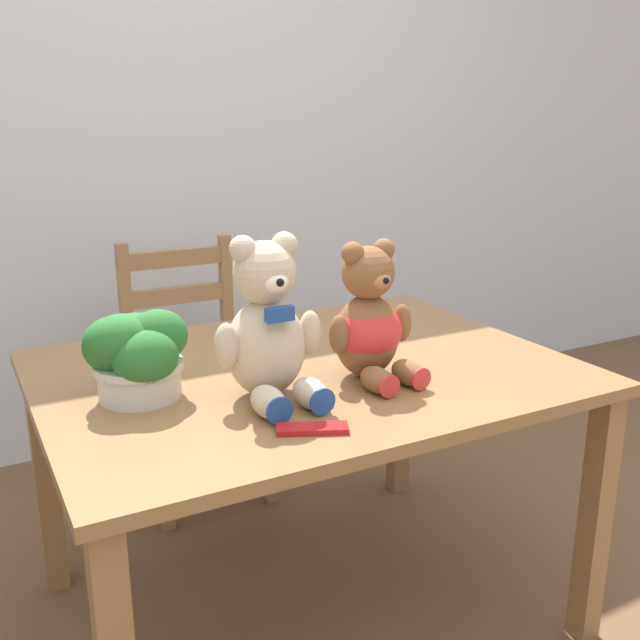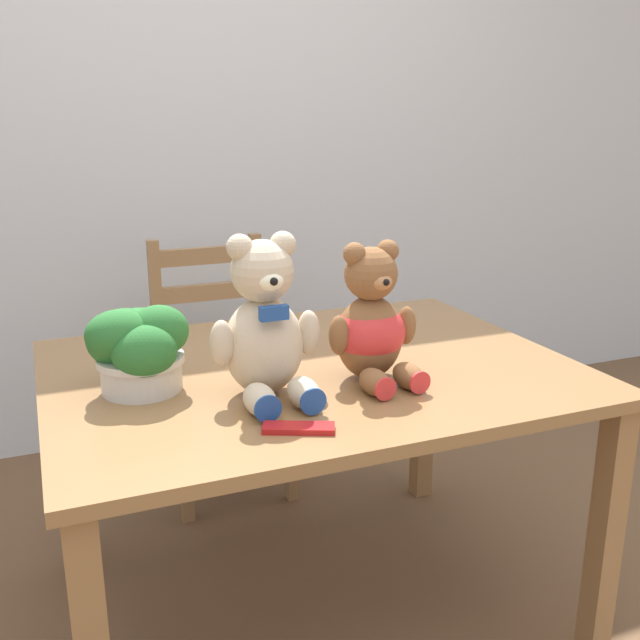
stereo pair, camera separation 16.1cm
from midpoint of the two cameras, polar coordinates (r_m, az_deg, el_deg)
The scene contains 7 objects.
wall_back at distance 2.92m, azimuth -15.13°, elevation 15.35°, with size 8.00×0.04×2.60m, color silver.
dining_table at distance 1.81m, azimuth -3.70°, elevation -6.40°, with size 1.28×0.96×0.71m.
wooden_chair_behind at distance 2.57m, azimuth -11.90°, elevation -4.02°, with size 0.41×0.42×0.89m.
teddy_bear_left at distance 1.55m, azimuth -7.16°, elevation -0.77°, with size 0.25×0.25×0.36m.
teddy_bear_right at distance 1.67m, azimuth 1.19°, elevation -0.34°, with size 0.23×0.24×0.33m.
potted_plant at distance 1.62m, azimuth -17.36°, elevation -2.44°, with size 0.23×0.22×0.20m.
chocolate_bar at distance 1.42m, azimuth -3.92°, elevation -8.74°, with size 0.14×0.05×0.01m, color red.
Camera 1 is at (-0.76, -1.01, 1.31)m, focal length 40.00 mm.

